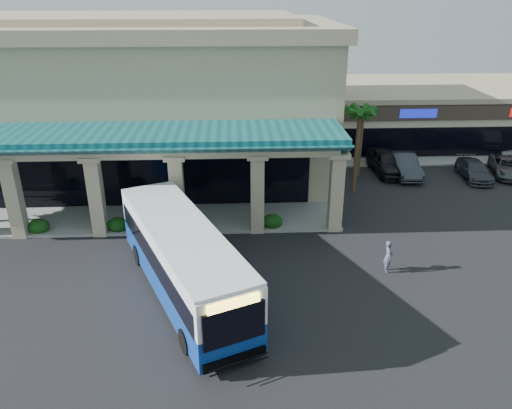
{
  "coord_description": "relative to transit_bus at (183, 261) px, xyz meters",
  "views": [
    {
      "loc": [
        0.2,
        -20.82,
        13.17
      ],
      "look_at": [
        1.37,
        4.05,
        2.2
      ],
      "focal_mm": 35.0,
      "sensor_mm": 36.0,
      "label": 1
    }
  ],
  "objects": [
    {
      "name": "car_red",
      "position": [
        20.17,
        14.13,
        -1.06
      ],
      "size": [
        2.19,
        4.55,
        1.28
      ],
      "primitive_type": "imported",
      "rotation": [
        0.0,
        0.0,
        -0.09
      ],
      "color": "#373941",
      "rests_on": "ground"
    },
    {
      "name": "palm_0",
      "position": [
        10.7,
        12.0,
        1.6
      ],
      "size": [
        2.4,
        2.4,
        6.6
      ],
      "primitive_type": null,
      "color": "#154913",
      "rests_on": "ground"
    },
    {
      "name": "palm_1",
      "position": [
        11.7,
        15.0,
        1.2
      ],
      "size": [
        2.4,
        2.4,
        5.8
      ],
      "primitive_type": null,
      "color": "#154913",
      "rests_on": "ground"
    },
    {
      "name": "strip_mall",
      "position": [
        20.2,
        25.0,
        0.75
      ],
      "size": [
        22.5,
        12.5,
        4.9
      ],
      "primitive_type": null,
      "color": "beige",
      "rests_on": "ground"
    },
    {
      "name": "broadleaf_tree",
      "position": [
        9.7,
        20.0,
        0.71
      ],
      "size": [
        2.6,
        2.6,
        4.81
      ],
      "primitive_type": null,
      "color": "#0F360C",
      "rests_on": "ground"
    },
    {
      "name": "arcade",
      "position": [
        -5.8,
        7.8,
        1.15
      ],
      "size": [
        30.0,
        6.2,
        5.7
      ],
      "primitive_type": null,
      "color": "#0E4C54",
      "rests_on": "ground"
    },
    {
      "name": "ground",
      "position": [
        2.2,
        1.0,
        -1.7
      ],
      "size": [
        110.0,
        110.0,
        0.0
      ],
      "primitive_type": "plane",
      "color": "black"
    },
    {
      "name": "car_white",
      "position": [
        15.19,
        15.06,
        -0.9
      ],
      "size": [
        1.86,
        4.92,
        1.6
      ],
      "primitive_type": "imported",
      "rotation": [
        0.0,
        0.0,
        -0.03
      ],
      "color": "#2F343A",
      "rests_on": "ground"
    },
    {
      "name": "pedestrian",
      "position": [
        9.98,
        1.43,
        -0.85
      ],
      "size": [
        0.47,
        0.66,
        1.7
      ],
      "primitive_type": "imported",
      "rotation": [
        0.0,
        0.0,
        1.47
      ],
      "color": "#42465A",
      "rests_on": "ground"
    },
    {
      "name": "car_gray",
      "position": [
        23.01,
        14.67,
        -1.04
      ],
      "size": [
        3.49,
        5.18,
        1.32
      ],
      "primitive_type": "imported",
      "rotation": [
        0.0,
        0.0,
        -0.3
      ],
      "color": "#474B53",
      "rests_on": "ground"
    },
    {
      "name": "car_silver",
      "position": [
        14.03,
        15.63,
        -0.83
      ],
      "size": [
        2.28,
        5.19,
        1.74
      ],
      "primitive_type": "imported",
      "rotation": [
        0.0,
        0.0,
        0.05
      ],
      "color": "black",
      "rests_on": "ground"
    },
    {
      "name": "main_building",
      "position": [
        -5.8,
        17.0,
        3.98
      ],
      "size": [
        30.8,
        14.8,
        11.35
      ],
      "primitive_type": null,
      "color": "tan",
      "rests_on": "ground"
    },
    {
      "name": "transit_bus",
      "position": [
        0.0,
        0.0,
        0.0
      ],
      "size": [
        7.41,
        12.28,
        3.4
      ],
      "primitive_type": null,
      "rotation": [
        0.0,
        0.0,
        0.41
      ],
      "color": "#0E3997",
      "rests_on": "ground"
    }
  ]
}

